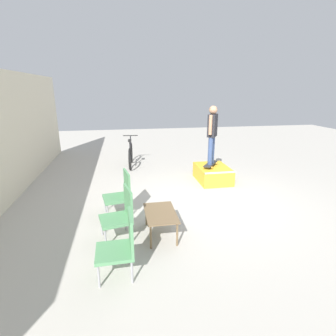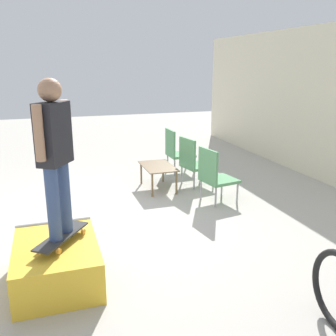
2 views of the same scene
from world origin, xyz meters
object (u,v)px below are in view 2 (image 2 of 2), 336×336
at_px(patio_chair_left, 176,150).
at_px(skateboard_on_ramp, 62,236).
at_px(patio_chair_center, 193,161).
at_px(person_skater, 54,148).
at_px(patio_chair_right, 215,174).
at_px(coffee_table, 158,169).
at_px(skate_ramp_box, 57,262).

bearing_deg(patio_chair_left, skateboard_on_ramp, 143.31).
bearing_deg(patio_chair_center, skateboard_on_ramp, 124.62).
relative_size(person_skater, patio_chair_left, 1.72).
bearing_deg(patio_chair_right, skateboard_on_ramp, 113.52).
bearing_deg(coffee_table, person_skater, -34.79).
distance_m(patio_chair_center, patio_chair_right, 0.95).
distance_m(person_skater, patio_chair_center, 3.78).
bearing_deg(person_skater, patio_chair_center, 168.54).
height_order(skateboard_on_ramp, coffee_table, skateboard_on_ramp).
bearing_deg(skateboard_on_ramp, skate_ramp_box, -62.08).
xyz_separation_m(patio_chair_left, patio_chair_center, (0.97, 0.00, 0.00)).
height_order(skate_ramp_box, person_skater, person_skater).
height_order(person_skater, patio_chair_left, person_skater).
height_order(skate_ramp_box, patio_chair_center, patio_chair_center).
distance_m(skateboard_on_ramp, patio_chair_left, 4.40).
bearing_deg(skateboard_on_ramp, patio_chair_left, -179.41).
distance_m(coffee_table, patio_chair_left, 1.18).
relative_size(skateboard_on_ramp, coffee_table, 0.81).
bearing_deg(skate_ramp_box, patio_chair_left, 144.06).
bearing_deg(skate_ramp_box, patio_chair_center, 135.14).
relative_size(coffee_table, patio_chair_center, 0.97).
distance_m(skateboard_on_ramp, patio_chair_right, 3.04).
distance_m(skate_ramp_box, patio_chair_center, 3.70).
bearing_deg(skate_ramp_box, patio_chair_right, 122.59).
bearing_deg(coffee_table, skate_ramp_box, -35.93).
bearing_deg(patio_chair_right, patio_chair_left, -9.91).
distance_m(coffee_table, patio_chair_center, 0.70).
relative_size(patio_chair_center, patio_chair_right, 1.00).
distance_m(skate_ramp_box, person_skater, 1.25).
bearing_deg(coffee_table, patio_chair_right, 35.48).
relative_size(patio_chair_left, patio_chair_right, 1.00).
distance_m(skateboard_on_ramp, coffee_table, 3.23).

